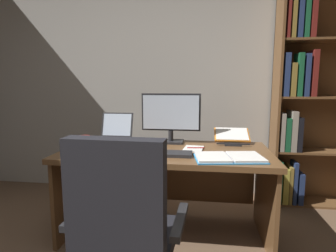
# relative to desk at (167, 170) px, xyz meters

# --- Properties ---
(wall_back) EXTENTS (5.27, 0.12, 2.65)m
(wall_back) POSITION_rel_desk_xyz_m (0.03, 0.95, 0.81)
(wall_back) COLOR #B2ADA3
(wall_back) RESTS_ON ground
(desk) EXTENTS (1.63, 0.80, 0.71)m
(desk) POSITION_rel_desk_xyz_m (0.00, 0.00, 0.00)
(desk) COLOR brown
(desk) RESTS_ON ground
(bookshelf) EXTENTS (0.86, 0.31, 2.20)m
(bookshelf) POSITION_rel_desk_xyz_m (1.31, 0.72, 0.56)
(bookshelf) COLOR brown
(bookshelf) RESTS_ON ground
(office_chair) EXTENTS (0.63, 0.60, 0.98)m
(office_chair) POSITION_rel_desk_xyz_m (-0.10, -0.92, -0.11)
(office_chair) COLOR #232326
(office_chair) RESTS_ON ground
(monitor) EXTENTS (0.52, 0.16, 0.44)m
(monitor) POSITION_rel_desk_xyz_m (0.00, 0.20, 0.41)
(monitor) COLOR #232326
(monitor) RESTS_ON desk
(laptop) EXTENTS (0.30, 0.33, 0.25)m
(laptop) POSITION_rel_desk_xyz_m (-0.53, 0.21, 0.24)
(laptop) COLOR #232326
(laptop) RESTS_ON desk
(keyboard) EXTENTS (0.42, 0.15, 0.02)m
(keyboard) POSITION_rel_desk_xyz_m (0.00, -0.25, 0.20)
(keyboard) COLOR #232326
(keyboard) RESTS_ON desk
(computer_mouse) EXTENTS (0.06, 0.10, 0.04)m
(computer_mouse) POSITION_rel_desk_xyz_m (-0.30, -0.25, 0.21)
(computer_mouse) COLOR #232326
(computer_mouse) RESTS_ON desk
(reading_stand_with_book) EXTENTS (0.31, 0.27, 0.12)m
(reading_stand_with_book) POSITION_rel_desk_xyz_m (0.54, 0.26, 0.25)
(reading_stand_with_book) COLOR #232326
(reading_stand_with_book) RESTS_ON desk
(open_binder) EXTENTS (0.51, 0.36, 0.02)m
(open_binder) POSITION_rel_desk_xyz_m (0.47, -0.30, 0.20)
(open_binder) COLOR #2D84C6
(open_binder) RESTS_ON desk
(notepad) EXTENTS (0.17, 0.22, 0.01)m
(notepad) POSITION_rel_desk_xyz_m (0.22, -0.04, 0.19)
(notepad) COLOR white
(notepad) RESTS_ON desk
(pen) EXTENTS (0.14, 0.02, 0.01)m
(pen) POSITION_rel_desk_xyz_m (0.24, -0.04, 0.20)
(pen) COLOR maroon
(pen) RESTS_ON notepad
(coffee_mug) EXTENTS (0.09, 0.09, 0.10)m
(coffee_mug) POSITION_rel_desk_xyz_m (-0.68, -0.07, 0.24)
(coffee_mug) COLOR maroon
(coffee_mug) RESTS_ON desk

